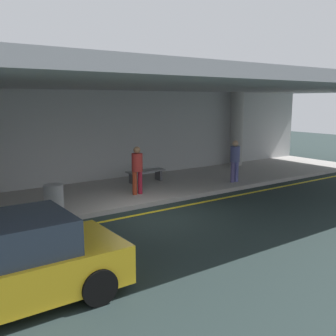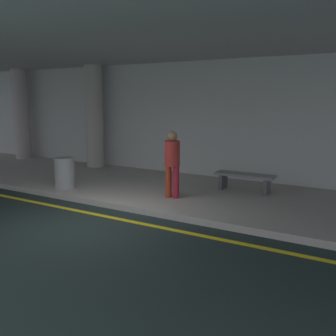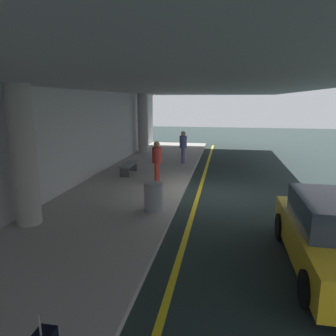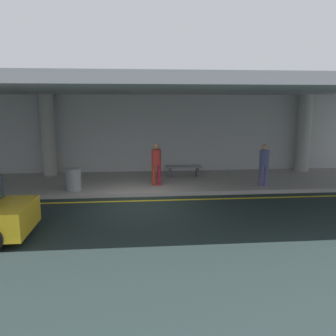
{
  "view_description": "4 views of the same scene",
  "coord_description": "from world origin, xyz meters",
  "views": [
    {
      "loc": [
        -5.98,
        -9.18,
        3.4
      ],
      "look_at": [
        1.95,
        2.07,
        0.98
      ],
      "focal_mm": 41.24,
      "sensor_mm": 36.0,
      "label": 1
    },
    {
      "loc": [
        5.5,
        -5.93,
        2.61
      ],
      "look_at": [
        1.2,
        1.22,
        1.11
      ],
      "focal_mm": 41.03,
      "sensor_mm": 36.0,
      "label": 2
    },
    {
      "loc": [
        -11.16,
        -0.42,
        3.39
      ],
      "look_at": [
        0.86,
        1.78,
        0.75
      ],
      "focal_mm": 33.53,
      "sensor_mm": 36.0,
      "label": 3
    },
    {
      "loc": [
        -0.09,
        -11.6,
        3.4
      ],
      "look_at": [
        1.16,
        1.78,
        0.92
      ],
      "focal_mm": 37.65,
      "sensor_mm": 36.0,
      "label": 4
    }
  ],
  "objects": [
    {
      "name": "trash_bin_steel",
      "position": [
        -2.43,
        1.62,
        0.57
      ],
      "size": [
        0.56,
        0.56,
        0.85
      ],
      "primitive_type": "cylinder",
      "color": "gray",
      "rests_on": "sidewalk"
    },
    {
      "name": "ceiling_overhang",
      "position": [
        0.0,
        2.6,
        3.95
      ],
      "size": [
        28.0,
        13.2,
        0.3
      ],
      "primitive_type": "cube",
      "color": "#999A9F",
      "rests_on": "support_column_far_left"
    },
    {
      "name": "support_column_center",
      "position": [
        -4.0,
        4.68,
        1.97
      ],
      "size": [
        0.65,
        0.65,
        3.65
      ],
      "primitive_type": "cylinder",
      "color": "#A09E96",
      "rests_on": "sidewalk"
    },
    {
      "name": "ground_plane",
      "position": [
        0.0,
        0.0,
        0.0
      ],
      "size": [
        60.0,
        60.0,
        0.0
      ],
      "primitive_type": "plane",
      "color": "#202C2B"
    },
    {
      "name": "support_column_left_mid",
      "position": [
        -8.0,
        4.68,
        1.97
      ],
      "size": [
        0.65,
        0.65,
        3.65
      ],
      "primitive_type": "cylinder",
      "color": "#AC9DA0",
      "rests_on": "sidewalk"
    },
    {
      "name": "sidewalk",
      "position": [
        0.0,
        3.1,
        0.07
      ],
      "size": [
        26.0,
        4.2,
        0.15
      ],
      "primitive_type": "cube",
      "color": "#A59F9A",
      "rests_on": "ground"
    },
    {
      "name": "lane_stripe_yellow",
      "position": [
        0.0,
        0.47,
        0.0
      ],
      "size": [
        26.0,
        0.14,
        0.01
      ],
      "primitive_type": "cube",
      "color": "yellow",
      "rests_on": "ground"
    },
    {
      "name": "terminal_back_wall",
      "position": [
        0.0,
        5.35,
        1.9
      ],
      "size": [
        26.0,
        0.3,
        3.8
      ],
      "primitive_type": "cube",
      "color": "#AFB0B1",
      "rests_on": "ground"
    },
    {
      "name": "traveler_with_luggage",
      "position": [
        0.73,
        2.2,
        1.11
      ],
      "size": [
        0.38,
        0.38,
        1.68
      ],
      "rotation": [
        0.0,
        0.0,
        2.57
      ],
      "color": "#9D331B",
      "rests_on": "sidewalk"
    },
    {
      "name": "bench_metal",
      "position": [
        2.06,
        3.79,
        0.5
      ],
      "size": [
        1.6,
        0.5,
        0.48
      ],
      "color": "slate",
      "rests_on": "sidewalk"
    }
  ]
}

